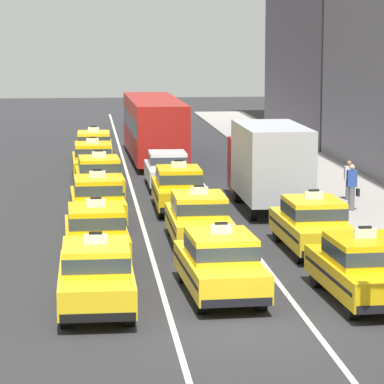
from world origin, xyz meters
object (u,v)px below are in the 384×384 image
(taxi_left_fifth, at_px, (93,160))
(box_truck_right_third, at_px, (268,163))
(taxi_left_second, at_px, (96,233))
(taxi_center_nearest, at_px, (220,263))
(pedestrian_near_crosswalk, at_px, (349,180))
(pedestrian_mid_block, at_px, (352,187))
(taxi_left_third, at_px, (98,199))
(taxi_left_nearest, at_px, (96,274))
(taxi_left_sixth, at_px, (94,147))
(taxi_left_fourth, at_px, (99,176))
(taxi_right_nearest, at_px, (363,268))
(taxi_center_second, at_px, (199,218))
(bus_center_fifth, at_px, (154,126))
(sedan_center_fourth, at_px, (167,168))
(taxi_center_third, at_px, (179,188))
(taxi_right_second, at_px, (312,224))

(taxi_left_fifth, height_order, box_truck_right_third, box_truck_right_third)
(taxi_left_second, distance_m, taxi_center_nearest, 5.28)
(pedestrian_near_crosswalk, height_order, pedestrian_mid_block, pedestrian_mid_block)
(taxi_left_third, bearing_deg, taxi_left_nearest, -90.90)
(taxi_left_sixth, bearing_deg, taxi_center_nearest, -83.52)
(taxi_left_fourth, relative_size, box_truck_right_third, 0.66)
(taxi_right_nearest, bearing_deg, taxi_left_fourth, 110.72)
(taxi_left_fourth, xyz_separation_m, pedestrian_near_crosswalk, (9.74, -2.48, 0.06))
(taxi_left_second, bearing_deg, taxi_left_sixth, 89.66)
(taxi_center_second, bearing_deg, pedestrian_mid_block, 37.98)
(bus_center_fifth, height_order, taxi_right_nearest, bus_center_fifth)
(taxi_left_fourth, distance_m, taxi_left_fifth, 5.18)
(taxi_left_nearest, relative_size, box_truck_right_third, 0.66)
(taxi_left_sixth, relative_size, taxi_center_nearest, 0.99)
(taxi_left_third, height_order, sedan_center_fourth, taxi_left_third)
(taxi_center_third, xyz_separation_m, box_truck_right_third, (3.42, 0.12, 0.90))
(taxi_right_second, bearing_deg, pedestrian_near_crosswalk, 68.38)
(taxi_center_third, relative_size, taxi_right_nearest, 0.99)
(taxi_left_fourth, relative_size, bus_center_fifth, 0.41)
(taxi_left_nearest, bearing_deg, taxi_center_third, 76.40)
(taxi_left_fifth, height_order, taxi_right_nearest, same)
(taxi_center_third, bearing_deg, taxi_left_fifth, 110.21)
(taxi_left_sixth, distance_m, taxi_right_nearest, 27.95)
(taxi_left_fourth, distance_m, taxi_right_second, 12.65)
(taxi_center_second, xyz_separation_m, taxi_center_third, (-0.07, 6.26, 0.00))
(taxi_center_third, distance_m, box_truck_right_third, 3.54)
(bus_center_fifth, bearing_deg, taxi_right_nearest, -83.30)
(taxi_left_sixth, distance_m, taxi_center_second, 20.29)
(taxi_left_fifth, xyz_separation_m, taxi_center_second, (3.22, -14.84, 0.00))
(taxi_center_nearest, bearing_deg, sedan_center_fourth, 89.70)
(taxi_left_nearest, xyz_separation_m, pedestrian_mid_block, (9.56, 12.04, 0.13))
(taxi_left_sixth, relative_size, pedestrian_mid_block, 2.67)
(taxi_left_sixth, bearing_deg, taxi_center_second, -81.14)
(bus_center_fifth, height_order, box_truck_right_third, box_truck_right_third)
(taxi_left_third, distance_m, pedestrian_near_crosswalk, 10.38)
(taxi_center_nearest, distance_m, taxi_right_nearest, 3.60)
(taxi_left_sixth, xyz_separation_m, taxi_center_second, (3.13, -20.05, 0.00))
(taxi_left_fourth, bearing_deg, taxi_center_nearest, -79.78)
(taxi_left_nearest, xyz_separation_m, taxi_left_second, (0.06, 5.18, 0.00))
(taxi_left_nearest, bearing_deg, taxi_center_second, 65.16)
(taxi_left_second, xyz_separation_m, box_truck_right_third, (6.61, 8.37, 0.90))
(taxi_left_sixth, bearing_deg, taxi_left_fourth, -89.35)
(taxi_left_fourth, height_order, pedestrian_near_crosswalk, taxi_left_fourth)
(taxi_left_fourth, distance_m, taxi_center_second, 10.12)
(taxi_left_fourth, distance_m, box_truck_right_third, 7.21)
(taxi_left_nearest, height_order, pedestrian_mid_block, taxi_left_nearest)
(box_truck_right_third, bearing_deg, taxi_left_third, -159.70)
(taxi_left_second, relative_size, taxi_center_second, 1.01)
(bus_center_fifth, distance_m, pedestrian_near_crosswalk, 15.63)
(taxi_left_fifth, distance_m, box_truck_right_third, 10.75)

